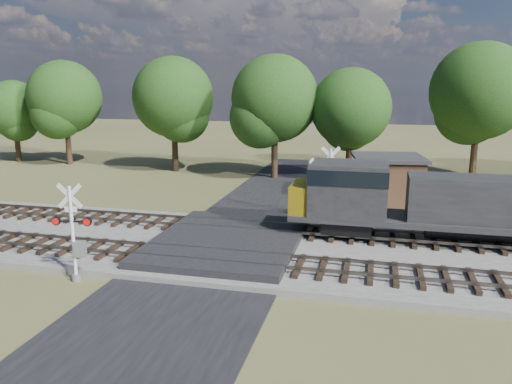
# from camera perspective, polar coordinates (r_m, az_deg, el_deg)

# --- Properties ---
(ground) EXTENTS (160.00, 160.00, 0.00)m
(ground) POSITION_cam_1_polar(r_m,az_deg,el_deg) (24.61, -3.62, -6.88)
(ground) COLOR #4C4F2A
(ground) RESTS_ON ground
(ballast_bed) EXTENTS (140.00, 10.00, 0.30)m
(ballast_bed) POSITION_cam_1_polar(r_m,az_deg,el_deg) (24.21, 20.22, -7.61)
(ballast_bed) COLOR gray
(ballast_bed) RESTS_ON ground
(road) EXTENTS (7.00, 60.00, 0.08)m
(road) POSITION_cam_1_polar(r_m,az_deg,el_deg) (24.60, -3.62, -6.79)
(road) COLOR black
(road) RESTS_ON ground
(crossing_panel) EXTENTS (7.00, 9.00, 0.62)m
(crossing_panel) POSITION_cam_1_polar(r_m,az_deg,el_deg) (24.96, -3.29, -5.83)
(crossing_panel) COLOR #262628
(crossing_panel) RESTS_ON ground
(track_near) EXTENTS (140.00, 2.60, 0.33)m
(track_near) POSITION_cam_1_polar(r_m,az_deg,el_deg) (21.93, 2.69, -8.19)
(track_near) COLOR black
(track_near) RESTS_ON ballast_bed
(track_far) EXTENTS (140.00, 2.60, 0.33)m
(track_far) POSITION_cam_1_polar(r_m,az_deg,el_deg) (26.60, 4.76, -4.48)
(track_far) COLOR black
(track_far) RESTS_ON ballast_bed
(crossing_signal_near) EXTENTS (1.68, 0.40, 4.18)m
(crossing_signal_near) POSITION_cam_1_polar(r_m,az_deg,el_deg) (21.89, -19.94, -5.32)
(crossing_signal_near) COLOR silver
(crossing_signal_near) RESTS_ON ground
(crossing_signal_far) EXTENTS (1.81, 0.50, 4.53)m
(crossing_signal_far) POSITION_cam_1_polar(r_m,az_deg,el_deg) (29.56, 8.22, 0.11)
(crossing_signal_far) COLOR silver
(crossing_signal_far) RESTS_ON ground
(equipment_shed) EXTENTS (5.33, 5.33, 3.20)m
(equipment_shed) POSITION_cam_1_polar(r_m,az_deg,el_deg) (35.61, 14.77, 1.49)
(equipment_shed) COLOR #432D1C
(equipment_shed) RESTS_ON ground
(treeline) EXTENTS (82.84, 11.24, 11.89)m
(treeline) POSITION_cam_1_polar(r_m,az_deg,el_deg) (43.94, 20.36, 10.12)
(treeline) COLOR black
(treeline) RESTS_ON ground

